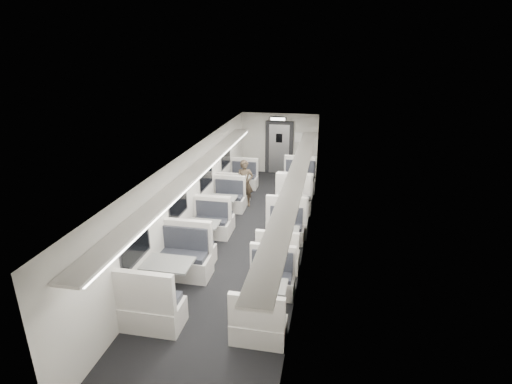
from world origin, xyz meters
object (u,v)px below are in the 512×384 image
at_px(booth_left_c, 203,235).
at_px(exit_sign, 278,119).
at_px(booth_right_b, 291,210).
at_px(booth_left_a, 239,185).
at_px(booth_left_b, 222,208).
at_px(booth_right_a, 297,188).
at_px(booth_right_d, 265,299).
at_px(passenger, 245,183).
at_px(booth_right_c, 282,241).
at_px(vestibule_door, 279,148).
at_px(booth_left_d, 169,280).

height_order(booth_left_c, exit_sign, exit_sign).
bearing_deg(booth_right_b, booth_left_a, 135.86).
distance_m(booth_left_b, booth_right_a, 2.87).
xyz_separation_m(booth_right_b, booth_right_d, (0.00, -4.34, -0.05)).
height_order(booth_left_a, exit_sign, exit_sign).
bearing_deg(booth_right_d, booth_left_c, 130.77).
relative_size(booth_right_d, passenger, 1.29).
xyz_separation_m(booth_right_c, booth_right_d, (0.00, -2.41, -0.00)).
xyz_separation_m(booth_right_a, booth_right_b, (0.00, -1.87, -0.01)).
bearing_deg(booth_left_b, vestibule_door, 78.36).
relative_size(booth_left_b, booth_right_c, 1.03).
relative_size(booth_left_d, exit_sign, 3.81).
height_order(booth_left_c, passenger, passenger).
bearing_deg(booth_right_c, booth_left_c, -177.35).
bearing_deg(booth_left_a, booth_right_a, -2.09).
height_order(booth_right_b, vestibule_door, vestibule_door).
xyz_separation_m(booth_right_b, passenger, (-1.59, 1.02, 0.35)).
distance_m(booth_right_a, booth_right_c, 3.79).
distance_m(passenger, vestibule_door, 3.71).
bearing_deg(passenger, booth_right_c, -72.54).
bearing_deg(booth_right_d, booth_right_a, 90.00).
distance_m(booth_right_b, passenger, 1.92).
distance_m(booth_left_a, vestibule_door, 2.98).
relative_size(booth_left_c, exit_sign, 3.29).
relative_size(booth_left_c, booth_right_c, 1.04).
bearing_deg(booth_right_a, exit_sign, 113.39).
bearing_deg(booth_left_d, booth_left_b, 90.00).
height_order(booth_left_b, exit_sign, exit_sign).
distance_m(booth_left_a, booth_right_b, 2.79).
height_order(booth_right_a, booth_right_c, booth_right_a).
distance_m(vestibule_door, exit_sign, 1.33).
height_order(booth_left_c, vestibule_door, vestibule_door).
xyz_separation_m(booth_right_a, exit_sign, (-1.00, 2.31, 1.87)).
bearing_deg(booth_right_c, booth_right_a, 90.00).
distance_m(booth_right_d, passenger, 5.60).
height_order(booth_right_c, booth_right_d, booth_right_c).
relative_size(booth_right_a, booth_right_c, 1.17).
bearing_deg(vestibule_door, exit_sign, -90.00).
bearing_deg(passenger, exit_sign, 68.65).
xyz_separation_m(booth_left_c, booth_right_d, (2.00, -2.32, -0.02)).
relative_size(booth_left_d, vestibule_door, 1.13).
relative_size(booth_left_a, exit_sign, 3.22).
xyz_separation_m(booth_left_a, booth_left_b, (0.00, -2.13, 0.00)).
bearing_deg(passenger, booth_right_a, 17.33).
bearing_deg(booth_left_a, booth_right_b, -44.14).
distance_m(booth_left_a, booth_left_c, 3.96).
bearing_deg(booth_right_b, booth_right_a, 90.00).
xyz_separation_m(booth_left_c, vestibule_door, (1.00, 6.68, 0.68)).
bearing_deg(booth_right_b, vestibule_door, 102.09).
bearing_deg(passenger, booth_left_d, -105.42).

